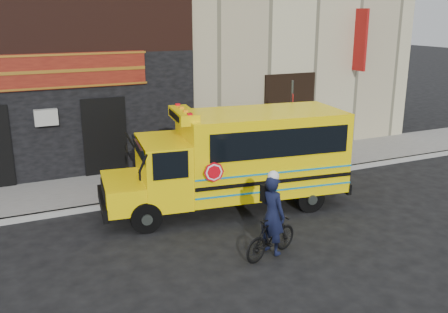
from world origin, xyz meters
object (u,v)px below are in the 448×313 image
at_px(bicycle, 271,237).
at_px(cyclist, 272,217).
at_px(school_bus, 239,156).
at_px(sign_pole, 291,125).

distance_m(bicycle, cyclist, 0.46).
bearing_deg(school_bus, cyclist, -102.10).
xyz_separation_m(bicycle, cyclist, (0.06, 0.08, 0.45)).
height_order(bicycle, cyclist, cyclist).
xyz_separation_m(school_bus, bicycle, (-0.70, -3.05, -1.03)).
distance_m(school_bus, bicycle, 3.30).
bearing_deg(bicycle, cyclist, -54.47).
bearing_deg(cyclist, school_bus, -32.15).
distance_m(sign_pole, bicycle, 5.95).
height_order(school_bus, cyclist, school_bus).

